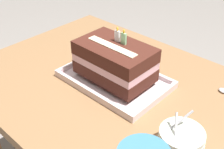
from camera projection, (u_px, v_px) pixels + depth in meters
name	position (u px, v px, depth m)	size (l,w,h in m)	color
dining_table	(110.00, 109.00, 1.04)	(0.96, 0.72, 0.72)	olive
foil_tray	(115.00, 80.00, 0.97)	(0.35, 0.23, 0.02)	silver
birthday_cake	(115.00, 61.00, 0.93)	(0.25, 0.15, 0.17)	#472017
bowl_stack	(181.00, 142.00, 0.71)	(0.12, 0.12, 0.12)	silver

